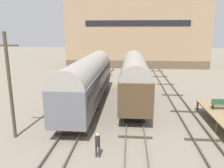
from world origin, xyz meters
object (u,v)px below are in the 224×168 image
object	(u,v)px
bench	(220,104)
utility_pole	(10,85)
person_worker	(98,143)
train_car_grey	(89,78)
train_car_brown	(134,76)

from	to	relation	value
bench	utility_pole	distance (m)	17.52
utility_pole	person_worker	bearing A→B (deg)	-18.31
train_car_grey	utility_pole	distance (m)	9.30
bench	person_worker	xyz separation A→B (m)	(-10.01, -6.80, -0.61)
person_worker	utility_pole	world-z (taller)	utility_pole
train_car_brown	train_car_grey	world-z (taller)	train_car_brown
train_car_brown	train_car_grey	distance (m)	5.23
bench	person_worker	world-z (taller)	bench
train_car_brown	bench	distance (m)	9.31
person_worker	train_car_grey	bearing A→B (deg)	103.58
train_car_brown	person_worker	world-z (taller)	train_car_brown
train_car_brown	utility_pole	xyz separation A→B (m)	(-9.18, -9.84, 1.09)
train_car_grey	person_worker	distance (m)	10.94
train_car_brown	bench	bearing A→B (deg)	-34.86
train_car_grey	person_worker	xyz separation A→B (m)	(2.52, -10.45, -2.01)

